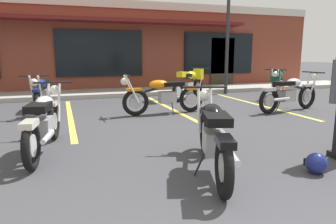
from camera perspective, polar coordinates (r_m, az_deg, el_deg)
The scene contains 13 objects.
ground_plane at distance 4.48m, azimuth 0.72°, elevation -8.17°, with size 80.00×80.00×0.00m, color #3D3D42.
sidewalk_kerb at distance 11.25m, azimuth -11.59°, elevation 3.46°, with size 22.00×1.80×0.14m, color #A8A59E.
brick_storefront_building at distance 15.07m, azimuth -13.85°, elevation 11.42°, with size 18.73×6.99×3.42m.
painted_stall_lines at distance 7.74m, azimuth -8.02°, elevation -0.15°, with size 7.86×4.80×0.01m.
motorcycle_foreground_classic at distance 3.86m, azimuth 8.29°, elevation -4.19°, with size 0.98×2.04×0.98m.
motorcycle_red_sportbike at distance 4.90m, azimuth -21.88°, elevation -1.69°, with size 0.75×2.10×0.98m.
motorcycle_black_cruiser at distance 8.46m, azimuth 21.52°, elevation 3.27°, with size 2.09×0.82×0.98m.
motorcycle_silver_naked at distance 8.47m, azimuth -22.18°, elevation 3.24°, with size 0.68×2.11×0.98m.
motorcycle_blue_standard at distance 7.50m, azimuth -0.86°, elevation 3.16°, with size 2.11×0.66×0.98m.
motorcycle_green_cafe_racer at distance 11.03m, azimuth 19.54°, elevation 5.32°, with size 1.65×1.66×0.98m.
motorcycle_cream_vintage at distance 10.10m, azimuth 4.09°, elevation 5.46°, with size 1.72×1.57×0.98m.
helmet_on_pavement at distance 4.24m, azimuth 25.64°, elevation -8.51°, with size 0.26×0.26×0.26m.
traffic_cone at distance 10.21m, azimuth 20.39°, elevation 3.36°, with size 0.34×0.34×0.53m.
Camera 1 is at (-1.43, -0.56, 1.45)m, focal length 33.09 mm.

